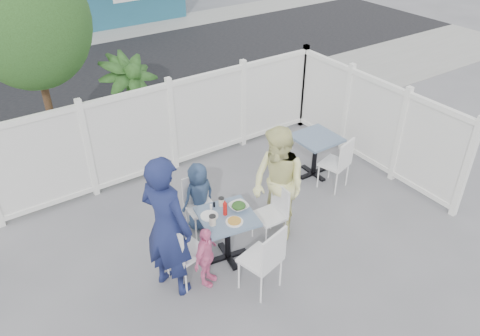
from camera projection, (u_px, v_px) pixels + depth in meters
ground at (248, 244)px, 6.62m from camera, size 80.00×80.00×0.00m
near_sidewalk at (138, 136)px, 9.26m from camera, size 24.00×2.60×0.01m
street at (79, 78)px, 11.84m from camera, size 24.00×5.00×0.01m
far_sidewalk at (46, 45)px, 13.99m from camera, size 24.00×1.60×0.01m
fence_back at (172, 128)px, 7.91m from camera, size 5.86×0.08×1.60m
fence_right at (372, 124)px, 8.02m from camera, size 0.08×3.66×1.60m
tree at (29, 24)px, 6.76m from camera, size 1.80×1.62×3.59m
potted_shrub_a at (131, 110)px, 8.11m from camera, size 1.38×1.38×1.90m
potted_shrub_b at (240, 94)px, 9.19m from camera, size 1.38×1.22×1.47m
main_table at (227, 225)px, 6.10m from camera, size 0.80×0.80×0.73m
spare_table at (316, 146)px, 7.82m from camera, size 0.70×0.70×0.74m
chair_left at (181, 248)px, 5.75m from camera, size 0.49×0.50×0.95m
chair_right at (274, 209)px, 6.48m from camera, size 0.40×0.41×0.87m
chair_back at (199, 200)px, 6.65m from camera, size 0.42×0.41×0.87m
chair_near at (266, 257)px, 5.60m from camera, size 0.54×0.52×0.98m
chair_spare at (339, 161)px, 7.49m from camera, size 0.51×0.50×0.92m
man at (167, 227)px, 5.48m from camera, size 0.69×0.82×1.91m
woman at (278, 185)px, 6.36m from camera, size 0.70×0.87×1.70m
boy at (199, 196)px, 6.69m from camera, size 0.56×0.40×1.06m
toddler at (206, 257)px, 5.79m from camera, size 0.55×0.45×0.87m
plate_main at (234, 222)px, 5.89m from camera, size 0.23×0.23×0.01m
plate_side at (209, 216)px, 5.99m from camera, size 0.23×0.23×0.02m
salad_bowl at (239, 207)px, 6.11m from camera, size 0.24×0.24×0.06m
coffee_cup_a at (213, 221)px, 5.82m from camera, size 0.08×0.08×0.13m
coffee_cup_b at (221, 202)px, 6.16m from camera, size 0.07×0.07×0.11m
ketchup_bottle at (225, 209)px, 5.98m from camera, size 0.06×0.06×0.18m
salt_shaker at (211, 207)px, 6.10m from camera, size 0.03×0.03×0.08m
pepper_shaker at (214, 205)px, 6.14m from camera, size 0.03×0.03×0.07m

